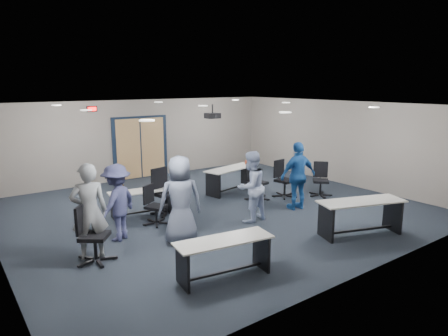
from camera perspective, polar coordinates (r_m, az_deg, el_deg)
floor at (r=10.53m, az=-1.38°, el=-5.91°), size 10.00×10.00×0.00m
back_wall at (r=14.08m, az=-11.93°, el=4.04°), size 10.00×0.04×2.70m
front_wall at (r=7.07m, az=19.89°, el=-4.20°), size 10.00×0.04×2.70m
right_wall at (r=13.63m, az=16.16°, el=3.57°), size 0.04×9.00×2.70m
ceiling at (r=10.03m, az=-1.46°, el=8.93°), size 10.00×9.00×0.04m
double_door at (r=14.09m, az=-11.81°, el=2.81°), size 2.00×0.07×2.20m
exit_sign at (r=13.35m, az=-18.35°, el=8.02°), size 0.32×0.07×0.18m
ceiling_projector at (r=10.63m, az=-1.65°, el=7.50°), size 0.35×0.32×0.37m
ceiling_can_lights at (r=10.24m, az=-2.26°, el=8.82°), size 6.24×5.74×0.02m
table_front_left at (r=6.85m, az=-0.01°, el=-11.83°), size 1.75×0.81×0.68m
table_front_right at (r=9.16m, az=18.95°, el=-5.89°), size 2.00×1.22×0.77m
table_back_left at (r=10.15m, az=-11.75°, el=-4.25°), size 1.64×0.75×0.88m
table_back_right at (r=12.09m, az=1.09°, el=-1.04°), size 1.92×0.98×0.86m
chair_back_a at (r=9.44m, az=-9.71°, el=-5.24°), size 0.79×0.79×0.93m
chair_back_b at (r=10.09m, az=-8.29°, el=-3.40°), size 0.88×0.88×1.16m
chair_back_c at (r=11.28m, az=4.80°, el=-1.92°), size 0.79×0.79×1.06m
chair_back_d at (r=11.64m, az=8.70°, el=-1.56°), size 0.77×0.77×1.07m
chair_loose_left at (r=7.75m, az=-18.02°, el=-8.94°), size 0.96×0.96×1.09m
chair_loose_right at (r=11.95m, az=13.67°, el=-1.61°), size 0.88×0.88×0.99m
person_gray at (r=7.83m, az=-18.72°, el=-5.90°), size 0.75×0.58×1.83m
person_plaid at (r=8.18m, az=-6.25°, el=-4.56°), size 1.03×0.82×1.83m
person_lightblue at (r=9.45m, az=3.85°, el=-2.67°), size 0.92×0.77×1.69m
person_navy at (r=10.52m, az=10.54°, el=-1.11°), size 1.10×0.61×1.77m
person_back at (r=8.61m, az=-15.03°, el=-4.78°), size 1.21×1.07×1.62m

